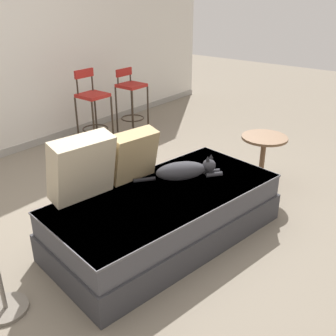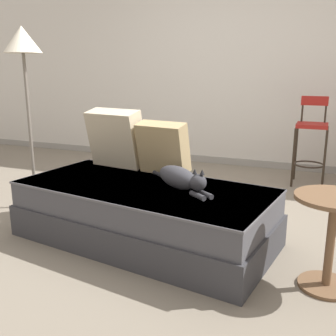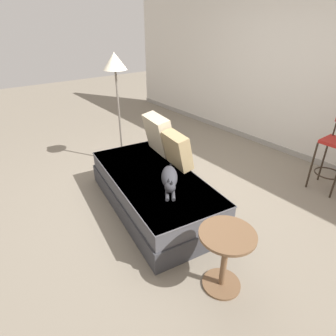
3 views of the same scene
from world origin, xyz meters
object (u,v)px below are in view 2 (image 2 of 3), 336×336
couch (144,212)px  cat (180,178)px  bar_stool_near_window (311,137)px  side_table (332,229)px  throw_pillow_middle (163,148)px  throw_pillow_corner (116,138)px  floor_lamp (24,57)px

couch → cat: cat is taller
bar_stool_near_window → side_table: bar_stool_near_window is taller
cat → side_table: size_ratio=1.10×
throw_pillow_middle → throw_pillow_corner: bearing=171.2°
couch → floor_lamp: size_ratio=1.24×
couch → throw_pillow_middle: (0.01, 0.35, 0.42)m
couch → cat: 0.39m
cat → bar_stool_near_window: bar_stool_near_window is taller
floor_lamp → throw_pillow_corner: bearing=8.9°
couch → cat: (0.27, 0.02, 0.28)m
throw_pillow_corner → cat: 0.84m
couch → cat: size_ratio=3.21×
throw_pillow_corner → cat: size_ratio=0.82×
throw_pillow_corner → floor_lamp: 1.05m
throw_pillow_corner → floor_lamp: size_ratio=0.32×
throw_pillow_middle → floor_lamp: floor_lamp is taller
couch → side_table: size_ratio=3.53×
side_table → floor_lamp: floor_lamp is taller
throw_pillow_corner → bar_stool_near_window: bar_stool_near_window is taller
throw_pillow_corner → throw_pillow_middle: size_ratio=1.17×
throw_pillow_middle → side_table: bearing=-23.4°
throw_pillow_corner → throw_pillow_middle: 0.47m
couch → bar_stool_near_window: bar_stool_near_window is taller
couch → floor_lamp: floor_lamp is taller
side_table → throw_pillow_middle: bearing=156.6°
throw_pillow_middle → floor_lamp: 1.44m
cat → bar_stool_near_window: (0.77, 1.99, 0.03)m
throw_pillow_middle → bar_stool_near_window: 1.97m
bar_stool_near_window → floor_lamp: bearing=-143.2°
throw_pillow_corner → cat: bearing=-28.6°
bar_stool_near_window → cat: bearing=-111.3°
cat → side_table: bearing=-12.6°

